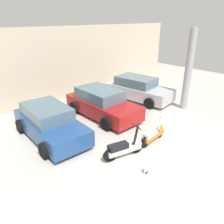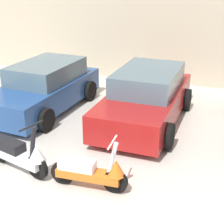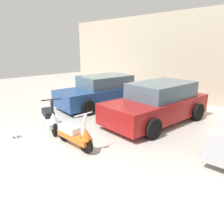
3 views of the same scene
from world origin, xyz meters
The scene contains 7 objects.
ground_plane centered at (0.00, 0.00, 0.00)m, with size 28.00×28.00×0.00m, color beige.
wall_back centered at (0.00, 7.69, 2.08)m, with size 19.60×0.12×4.16m, color beige.
scooter_front_left centered at (-1.26, 0.84, 0.40)m, with size 1.58×0.71×1.12m.
scooter_front_right centered at (0.32, 0.78, 0.37)m, with size 1.48×0.53×1.03m.
car_rear_left centered at (-2.51, 3.96, 0.64)m, with size 2.06×4.01×1.33m.
car_rear_center centered at (0.44, 4.10, 0.66)m, with size 1.98×4.07×1.38m.
placard_near_left_scooter centered at (-1.42, -0.22, 0.11)m, with size 0.20×0.14×0.26m.
Camera 3 is at (4.96, -1.98, 2.63)m, focal length 35.00 mm.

